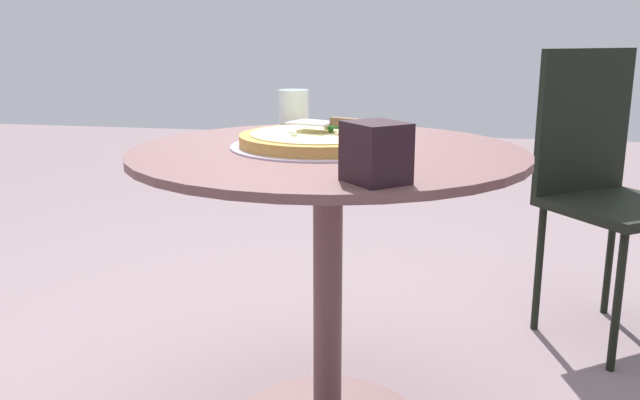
{
  "coord_description": "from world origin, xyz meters",
  "views": [
    {
      "loc": [
        0.28,
        -1.47,
        0.95
      ],
      "look_at": [
        -0.02,
        0.02,
        0.57
      ],
      "focal_mm": 38.22,
      "sensor_mm": 36.0,
      "label": 1
    }
  ],
  "objects": [
    {
      "name": "drinking_cup",
      "position": [
        -0.14,
        0.24,
        0.75
      ],
      "size": [
        0.08,
        0.08,
        0.11
      ],
      "primitive_type": "cylinder",
      "color": "silver",
      "rests_on": "patio_table"
    },
    {
      "name": "patio_table",
      "position": [
        0.0,
        0.0,
        0.51
      ],
      "size": [
        0.88,
        0.88,
        0.7
      ],
      "color": "brown",
      "rests_on": "ground"
    },
    {
      "name": "patio_chair_far",
      "position": [
        0.73,
        0.74,
        0.52
      ],
      "size": [
        0.52,
        0.52,
        0.9
      ],
      "color": "black",
      "rests_on": "ground"
    },
    {
      "name": "pizza_server",
      "position": [
        0.01,
        0.03,
        0.75
      ],
      "size": [
        0.21,
        0.12,
        0.02
      ],
      "color": "silver",
      "rests_on": "pizza_on_tray"
    },
    {
      "name": "napkin_dispenser",
      "position": [
        0.14,
        -0.32,
        0.75
      ],
      "size": [
        0.13,
        0.13,
        0.1
      ],
      "primitive_type": "cube",
      "rotation": [
        0.0,
        0.0,
        5.45
      ],
      "color": "black",
      "rests_on": "patio_table"
    },
    {
      "name": "pizza_on_tray",
      "position": [
        -0.02,
        0.03,
        0.71
      ],
      "size": [
        0.41,
        0.41,
        0.05
      ],
      "color": "silver",
      "rests_on": "patio_table"
    }
  ]
}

